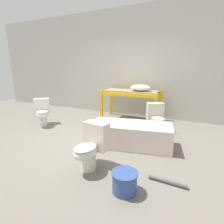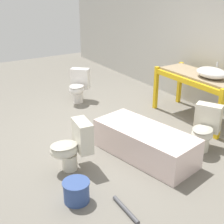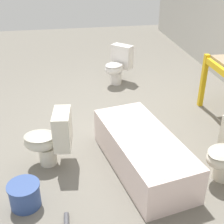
{
  "view_description": "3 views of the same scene",
  "coord_description": "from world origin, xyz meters",
  "px_view_note": "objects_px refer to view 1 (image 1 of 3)",
  "views": [
    {
      "loc": [
        1.91,
        -3.02,
        1.48
      ],
      "look_at": [
        0.58,
        -0.19,
        0.69
      ],
      "focal_mm": 28.0,
      "sensor_mm": 36.0,
      "label": 1
    },
    {
      "loc": [
        4.0,
        -2.53,
        2.41
      ],
      "look_at": [
        0.55,
        -0.34,
        0.67
      ],
      "focal_mm": 50.0,
      "sensor_mm": 36.0,
      "label": 2
    },
    {
      "loc": [
        3.69,
        -0.83,
        2.34
      ],
      "look_at": [
        0.38,
        -0.25,
        0.5
      ],
      "focal_mm": 50.0,
      "sensor_mm": 36.0,
      "label": 3
    }
  ],
  "objects_px": {
    "toilet_near": "(156,118)",
    "toilet_far": "(42,112)",
    "sink_basin": "(140,88)",
    "bathtub_main": "(131,133)",
    "toilet_extra": "(91,146)",
    "bucket_white": "(125,181)"
  },
  "relations": [
    {
      "from": "toilet_near",
      "to": "toilet_extra",
      "type": "height_order",
      "value": "same"
    },
    {
      "from": "toilet_far",
      "to": "toilet_near",
      "type": "bearing_deg",
      "value": -32.07
    },
    {
      "from": "toilet_near",
      "to": "bucket_white",
      "type": "relative_size",
      "value": 2.12
    },
    {
      "from": "bathtub_main",
      "to": "bucket_white",
      "type": "xyz_separation_m",
      "value": [
        0.38,
        -1.3,
        -0.11
      ]
    },
    {
      "from": "toilet_near",
      "to": "bathtub_main",
      "type": "bearing_deg",
      "value": -136.67
    },
    {
      "from": "bathtub_main",
      "to": "toilet_extra",
      "type": "relative_size",
      "value": 2.38
    },
    {
      "from": "sink_basin",
      "to": "bathtub_main",
      "type": "bearing_deg",
      "value": -79.29
    },
    {
      "from": "bathtub_main",
      "to": "toilet_extra",
      "type": "height_order",
      "value": "toilet_extra"
    },
    {
      "from": "bathtub_main",
      "to": "toilet_far",
      "type": "distance_m",
      "value": 2.54
    },
    {
      "from": "bucket_white",
      "to": "sink_basin",
      "type": "bearing_deg",
      "value": 103.25
    },
    {
      "from": "toilet_near",
      "to": "bucket_white",
      "type": "distance_m",
      "value": 2.2
    },
    {
      "from": "toilet_extra",
      "to": "bucket_white",
      "type": "xyz_separation_m",
      "value": [
        0.65,
        -0.28,
        -0.22
      ]
    },
    {
      "from": "bathtub_main",
      "to": "toilet_extra",
      "type": "xyz_separation_m",
      "value": [
        -0.26,
        -1.02,
        0.11
      ]
    },
    {
      "from": "toilet_extra",
      "to": "bathtub_main",
      "type": "bearing_deg",
      "value": 82.99
    },
    {
      "from": "bucket_white",
      "to": "toilet_extra",
      "type": "bearing_deg",
      "value": 156.42
    },
    {
      "from": "sink_basin",
      "to": "bucket_white",
      "type": "relative_size",
      "value": 1.77
    },
    {
      "from": "bathtub_main",
      "to": "sink_basin",
      "type": "bearing_deg",
      "value": 89.65
    },
    {
      "from": "sink_basin",
      "to": "toilet_far",
      "type": "xyz_separation_m",
      "value": [
        -2.22,
        -1.44,
        -0.59
      ]
    },
    {
      "from": "sink_basin",
      "to": "bucket_white",
      "type": "distance_m",
      "value": 3.12
    },
    {
      "from": "toilet_near",
      "to": "toilet_far",
      "type": "relative_size",
      "value": 1.0
    },
    {
      "from": "toilet_extra",
      "to": "bucket_white",
      "type": "distance_m",
      "value": 0.74
    },
    {
      "from": "sink_basin",
      "to": "toilet_extra",
      "type": "xyz_separation_m",
      "value": [
        0.05,
        -2.66,
        -0.59
      ]
    }
  ]
}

